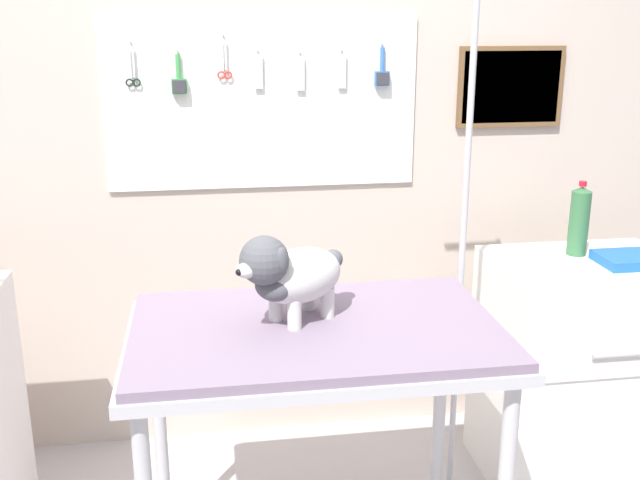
{
  "coord_description": "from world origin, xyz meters",
  "views": [
    {
      "loc": [
        -0.17,
        -1.67,
        1.74
      ],
      "look_at": [
        0.14,
        0.34,
        1.13
      ],
      "focal_mm": 41.78,
      "sensor_mm": 36.0,
      "label": 1
    }
  ],
  "objects_px": {
    "grooming_arm": "(458,284)",
    "cabinet_right": "(577,371)",
    "dog": "(290,274)",
    "grooming_table": "(316,352)",
    "soda_bottle": "(579,221)"
  },
  "relations": [
    {
      "from": "grooming_arm",
      "to": "cabinet_right",
      "type": "xyz_separation_m",
      "value": [
        0.53,
        0.08,
        -0.41
      ]
    },
    {
      "from": "dog",
      "to": "cabinet_right",
      "type": "distance_m",
      "value": 1.36
    },
    {
      "from": "grooming_arm",
      "to": "cabinet_right",
      "type": "relative_size",
      "value": 2.06
    },
    {
      "from": "grooming_table",
      "to": "grooming_arm",
      "type": "relative_size",
      "value": 0.6
    },
    {
      "from": "dog",
      "to": "cabinet_right",
      "type": "height_order",
      "value": "dog"
    },
    {
      "from": "grooming_table",
      "to": "dog",
      "type": "bearing_deg",
      "value": 156.91
    },
    {
      "from": "soda_bottle",
      "to": "grooming_table",
      "type": "bearing_deg",
      "value": -153.27
    },
    {
      "from": "dog",
      "to": "soda_bottle",
      "type": "bearing_deg",
      "value": 24.11
    },
    {
      "from": "grooming_arm",
      "to": "dog",
      "type": "xyz_separation_m",
      "value": [
        -0.62,
        -0.34,
        0.19
      ]
    },
    {
      "from": "grooming_table",
      "to": "soda_bottle",
      "type": "relative_size",
      "value": 3.85
    },
    {
      "from": "soda_bottle",
      "to": "cabinet_right",
      "type": "bearing_deg",
      "value": -87.0
    },
    {
      "from": "dog",
      "to": "cabinet_right",
      "type": "bearing_deg",
      "value": 20.16
    },
    {
      "from": "dog",
      "to": "soda_bottle",
      "type": "xyz_separation_m",
      "value": [
        1.14,
        0.51,
        -0.03
      ]
    },
    {
      "from": "soda_bottle",
      "to": "grooming_arm",
      "type": "bearing_deg",
      "value": -161.59
    },
    {
      "from": "cabinet_right",
      "to": "soda_bottle",
      "type": "bearing_deg",
      "value": 93.0
    }
  ]
}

